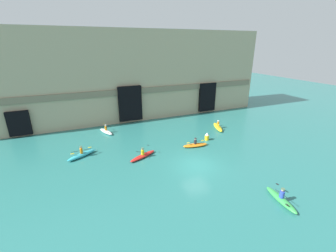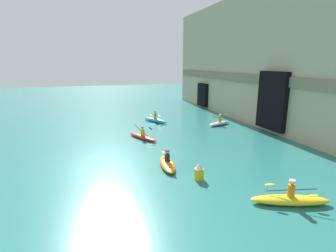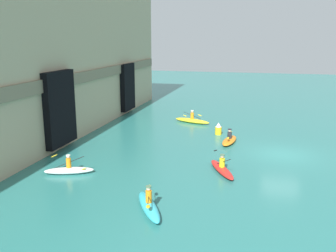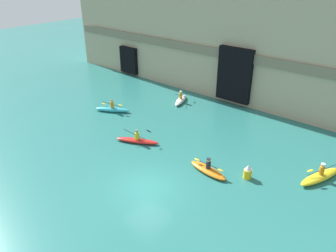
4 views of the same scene
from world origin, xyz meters
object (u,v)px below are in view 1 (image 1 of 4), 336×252
(kayak_yellow, at_px, (218,127))
(kayak_green, at_px, (281,199))
(kayak_cyan, at_px, (82,155))
(marker_buoy, at_px, (207,137))
(kayak_orange, at_px, (195,145))
(kayak_red, at_px, (143,155))
(kayak_white, at_px, (106,131))

(kayak_yellow, relative_size, kayak_green, 1.09)
(kayak_cyan, bearing_deg, marker_buoy, -35.74)
(kayak_orange, relative_size, kayak_cyan, 0.94)
(kayak_green, xyz_separation_m, marker_buoy, (1.16, 12.23, 0.21))
(kayak_red, height_order, kayak_white, kayak_red)
(kayak_red, distance_m, kayak_green, 13.32)
(kayak_green, bearing_deg, kayak_yellow, 171.52)
(kayak_red, xyz_separation_m, marker_buoy, (8.73, 1.27, 0.24))
(kayak_yellow, relative_size, marker_buoy, 3.69)
(kayak_orange, xyz_separation_m, kayak_cyan, (-12.35, 2.54, 0.04))
(kayak_yellow, distance_m, kayak_red, 13.06)
(kayak_red, distance_m, kayak_orange, 6.44)
(kayak_yellow, xyz_separation_m, kayak_orange, (-5.95, -3.99, -0.02))
(kayak_yellow, height_order, kayak_cyan, kayak_cyan)
(kayak_cyan, bearing_deg, kayak_red, -54.67)
(kayak_white, bearing_deg, marker_buoy, -144.07)
(kayak_red, height_order, kayak_orange, kayak_red)
(kayak_cyan, bearing_deg, kayak_white, 29.90)
(kayak_green, bearing_deg, marker_buoy, -176.21)
(kayak_orange, bearing_deg, kayak_white, -35.74)
(kayak_cyan, distance_m, marker_buoy, 14.72)
(kayak_yellow, distance_m, kayak_orange, 7.17)
(kayak_yellow, distance_m, kayak_white, 15.54)
(kayak_white, distance_m, kayak_cyan, 6.86)
(kayak_orange, height_order, kayak_cyan, kayak_cyan)
(kayak_red, bearing_deg, kayak_yellow, -7.73)
(marker_buoy, bearing_deg, kayak_red, -171.74)
(kayak_white, height_order, kayak_orange, kayak_white)
(kayak_white, height_order, kayak_green, kayak_white)
(kayak_red, relative_size, kayak_cyan, 1.04)
(kayak_white, bearing_deg, kayak_cyan, 129.32)
(kayak_red, height_order, kayak_green, kayak_red)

